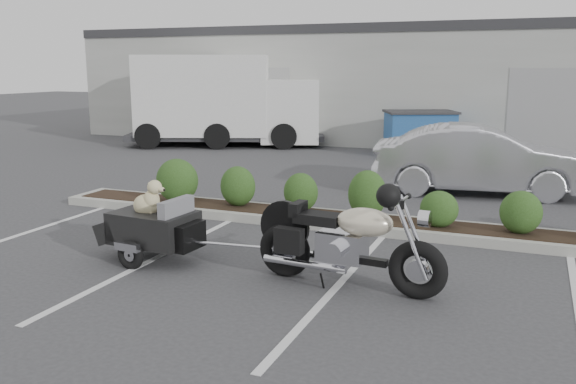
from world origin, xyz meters
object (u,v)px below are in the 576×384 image
at_px(motorcycle, 347,243).
at_px(pet_trailer, 153,226).
at_px(dumpster, 420,133).
at_px(delivery_truck, 225,103).
at_px(sedan, 480,160).

height_order(motorcycle, pet_trailer, motorcycle).
bearing_deg(dumpster, pet_trailer, -122.09).
bearing_deg(pet_trailer, delivery_truck, 118.00).
distance_m(motorcycle, delivery_truck, 13.96).
height_order(sedan, dumpster, sedan).
distance_m(motorcycle, dumpster, 11.67).
distance_m(motorcycle, pet_trailer, 2.79).
xyz_separation_m(pet_trailer, delivery_truck, (-4.95, 11.57, 0.96)).
bearing_deg(motorcycle, pet_trailer, -175.71).
bearing_deg(delivery_truck, pet_trailer, -87.94).
distance_m(sedan, dumpster, 5.64).
bearing_deg(sedan, delivery_truck, 50.20).
bearing_deg(delivery_truck, motorcycle, -77.40).
height_order(motorcycle, delivery_truck, delivery_truck).
xyz_separation_m(dumpster, delivery_truck, (-6.54, -0.02, 0.76)).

